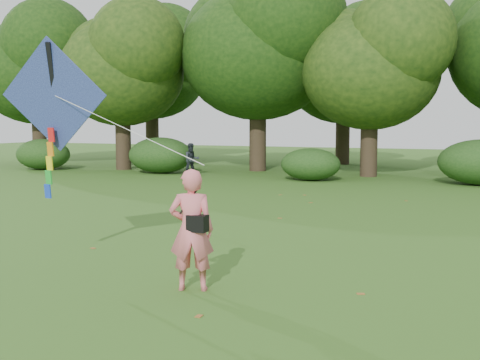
% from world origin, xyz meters
% --- Properties ---
extents(ground, '(100.00, 100.00, 0.00)m').
position_xyz_m(ground, '(0.00, 0.00, 0.00)').
color(ground, '#265114').
rests_on(ground, ground).
extents(man_kite_flyer, '(0.81, 0.67, 1.89)m').
position_xyz_m(man_kite_flyer, '(-0.88, -0.32, 0.95)').
color(man_kite_flyer, '#EE7079').
rests_on(man_kite_flyer, ground).
extents(bystander_left, '(0.96, 0.94, 1.56)m').
position_xyz_m(bystander_left, '(-9.89, 17.12, 0.78)').
color(bystander_left, '#23292F').
rests_on(bystander_left, ground).
extents(crossbody_bag, '(0.43, 0.20, 0.73)m').
position_xyz_m(crossbody_bag, '(-0.76, -0.35, 1.07)').
color(crossbody_bag, black).
rests_on(crossbody_bag, ground).
extents(flying_kite, '(4.37, 1.01, 2.90)m').
position_xyz_m(flying_kite, '(-3.96, 0.30, 3.02)').
color(flying_kite, '#2637A5').
rests_on(flying_kite, ground).
extents(tree_line, '(54.70, 15.30, 9.48)m').
position_xyz_m(tree_line, '(1.67, 22.88, 5.60)').
color(tree_line, '#3A2D1E').
rests_on(tree_line, ground).
extents(shrub_band, '(39.15, 3.22, 1.88)m').
position_xyz_m(shrub_band, '(-0.72, 17.60, 0.86)').
color(shrub_band, '#264919').
rests_on(shrub_band, ground).
extents(fallen_leaves, '(8.23, 13.43, 0.01)m').
position_xyz_m(fallen_leaves, '(-0.41, 6.25, 0.01)').
color(fallen_leaves, brown).
rests_on(fallen_leaves, ground).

